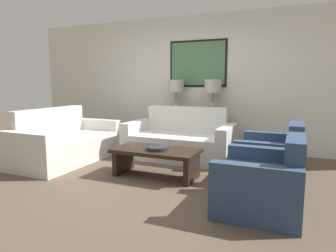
# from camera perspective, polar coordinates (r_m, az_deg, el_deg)

# --- Properties ---
(ground_plane) EXTENTS (20.00, 20.00, 0.00)m
(ground_plane) POSITION_cam_1_polar(r_m,az_deg,el_deg) (4.20, -4.43, -10.14)
(ground_plane) COLOR brown
(back_wall) EXTENTS (7.75, 0.12, 2.65)m
(back_wall) POSITION_cam_1_polar(r_m,az_deg,el_deg) (6.15, 5.79, 8.27)
(back_wall) COLOR silver
(back_wall) RESTS_ON ground_plane
(console_table) EXTENTS (1.24, 0.38, 0.74)m
(console_table) POSITION_cam_1_polar(r_m,az_deg,el_deg) (5.97, 4.87, -0.98)
(console_table) COLOR #332319
(console_table) RESTS_ON ground_plane
(table_lamp_left) EXTENTS (0.32, 0.32, 0.64)m
(table_lamp_left) POSITION_cam_1_polar(r_m,az_deg,el_deg) (6.03, 1.54, 6.87)
(table_lamp_left) COLOR tan
(table_lamp_left) RESTS_ON console_table
(table_lamp_right) EXTENTS (0.32, 0.32, 0.64)m
(table_lamp_right) POSITION_cam_1_polar(r_m,az_deg,el_deg) (5.79, 8.53, 6.73)
(table_lamp_right) COLOR tan
(table_lamp_right) RESTS_ON console_table
(couch_by_back_wall) EXTENTS (1.87, 0.94, 0.89)m
(couch_by_back_wall) POSITION_cam_1_polar(r_m,az_deg,el_deg) (5.31, 2.36, -2.93)
(couch_by_back_wall) COLOR silver
(couch_by_back_wall) RESTS_ON ground_plane
(couch_by_side) EXTENTS (0.94, 1.87, 0.89)m
(couch_by_side) POSITION_cam_1_polar(r_m,az_deg,el_deg) (5.40, -18.95, -3.21)
(couch_by_side) COLOR silver
(couch_by_side) RESTS_ON ground_plane
(coffee_table) EXTENTS (1.21, 0.62, 0.40)m
(coffee_table) POSITION_cam_1_polar(r_m,az_deg,el_deg) (4.25, -2.30, -5.74)
(coffee_table) COLOR black
(coffee_table) RESTS_ON ground_plane
(decorative_bowl) EXTENTS (0.30, 0.30, 0.05)m
(decorative_bowl) POSITION_cam_1_polar(r_m,az_deg,el_deg) (4.15, -1.94, -4.27)
(decorative_bowl) COLOR #232328
(decorative_bowl) RESTS_ON coffee_table
(armchair_near_back_wall) EXTENTS (0.83, 0.98, 0.79)m
(armchair_near_back_wall) POSITION_cam_1_polar(r_m,az_deg,el_deg) (4.41, 19.20, -5.92)
(armchair_near_back_wall) COLOR navy
(armchair_near_back_wall) RESTS_ON ground_plane
(armchair_near_camera) EXTENTS (0.83, 0.98, 0.79)m
(armchair_near_camera) POSITION_cam_1_polar(r_m,az_deg,el_deg) (3.33, 17.65, -10.42)
(armchair_near_camera) COLOR navy
(armchair_near_camera) RESTS_ON ground_plane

